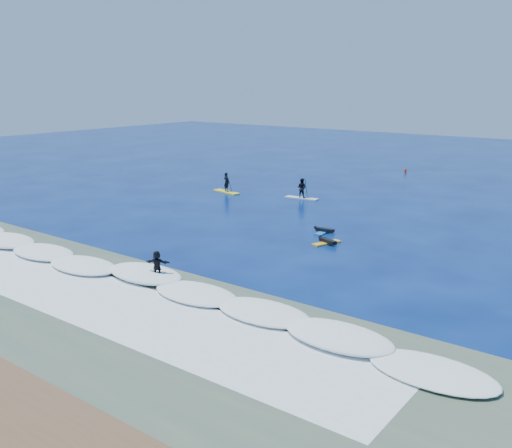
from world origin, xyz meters
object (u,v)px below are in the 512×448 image
Objects in this scene: prone_paddler_near at (327,242)px; sup_paddler_center at (302,190)px; sup_paddler_left at (226,185)px; prone_paddler_far at (324,231)px; wave_surfer at (157,266)px; marker_buoy at (405,171)px.

sup_paddler_center is at bearing 59.24° from prone_paddler_near.
prone_paddler_near is (16.32, -9.44, -0.54)m from sup_paddler_left.
wave_surfer is (-1.98, -13.76, 0.71)m from prone_paddler_far.
wave_surfer is (-3.55, -11.48, 0.70)m from prone_paddler_near.
sup_paddler_left is 1.52× the size of wave_surfer.
sup_paddler_left reaches higher than sup_paddler_center.
sup_paddler_center is 11.71m from prone_paddler_far.
prone_paddler_far is (14.75, -7.16, -0.55)m from sup_paddler_left.
prone_paddler_far is at bearing -78.20° from marker_buoy.
prone_paddler_far is (7.54, -8.94, -0.66)m from sup_paddler_center.
sup_paddler_center is 19.39m from marker_buoy.
sup_paddler_left is 1.66× the size of prone_paddler_far.
prone_paddler_near is at bearing 45.70° from wave_surfer.
wave_surfer is at bearing 165.68° from prone_paddler_far.
sup_paddler_left reaches higher than wave_surfer.
sup_paddler_center is at bearing 26.03° from sup_paddler_left.
sup_paddler_left is at bearing 94.27° from wave_surfer.
wave_surfer is (12.77, -20.92, 0.16)m from sup_paddler_left.
sup_paddler_center is at bearing 76.63° from wave_surfer.
wave_surfer reaches higher than marker_buoy.
prone_paddler_near is 2.77m from prone_paddler_far.
sup_paddler_left is at bearing 57.98° from prone_paddler_far.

